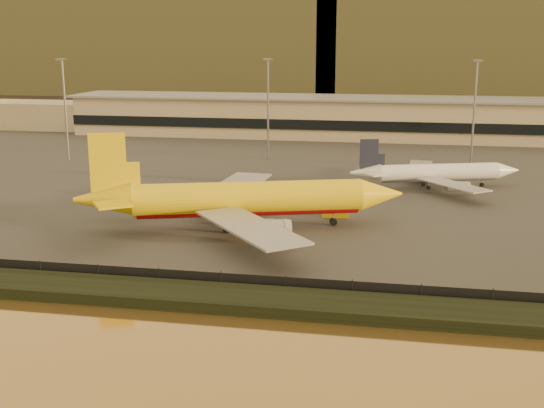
{
  "coord_description": "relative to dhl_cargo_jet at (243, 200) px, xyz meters",
  "views": [
    {
      "loc": [
        22.61,
        -89.38,
        30.1
      ],
      "look_at": [
        3.7,
        12.0,
        5.19
      ],
      "focal_mm": 45.0,
      "sensor_mm": 36.0,
      "label": 1
    }
  ],
  "objects": [
    {
      "name": "embankment",
      "position": [
        1.7,
        -31.99,
        -4.26
      ],
      "size": [
        320.0,
        7.0,
        1.4
      ],
      "primitive_type": "cube",
      "color": "black",
      "rests_on": "ground"
    },
    {
      "name": "ground",
      "position": [
        1.7,
        -14.99,
        -4.96
      ],
      "size": [
        900.0,
        900.0,
        0.0
      ],
      "primitive_type": "plane",
      "color": "black",
      "rests_on": "ground"
    },
    {
      "name": "apron_light_masts",
      "position": [
        16.7,
        60.01,
        10.75
      ],
      "size": [
        152.2,
        12.2,
        25.4
      ],
      "color": "slate",
      "rests_on": "tarmac"
    },
    {
      "name": "distant_hills",
      "position": [
        -19.04,
        325.01,
        26.43
      ],
      "size": [
        470.0,
        160.0,
        70.0
      ],
      "color": "brown",
      "rests_on": "ground"
    },
    {
      "name": "tarmac",
      "position": [
        1.7,
        80.01,
        -4.86
      ],
      "size": [
        320.0,
        220.0,
        0.2
      ],
      "primitive_type": "cube",
      "color": "#2D2D2D",
      "rests_on": "ground"
    },
    {
      "name": "terminal_building",
      "position": [
        -12.82,
        110.56,
        1.29
      ],
      "size": [
        202.0,
        25.0,
        12.6
      ],
      "color": "tan",
      "rests_on": "tarmac"
    },
    {
      "name": "gse_vehicle_white",
      "position": [
        -25.54,
        18.79,
        -3.74
      ],
      "size": [
        4.81,
        2.83,
        2.03
      ],
      "primitive_type": "cube",
      "rotation": [
        0.0,
        0.0,
        0.19
      ],
      "color": "silver",
      "rests_on": "tarmac"
    },
    {
      "name": "gse_vehicle_yellow",
      "position": [
        14.11,
        10.14,
        -3.75
      ],
      "size": [
        4.55,
        2.21,
        2.01
      ],
      "primitive_type": "cube",
      "rotation": [
        0.0,
        0.0,
        0.05
      ],
      "color": "#DFBF0B",
      "rests_on": "tarmac"
    },
    {
      "name": "dhl_cargo_jet",
      "position": [
        0.0,
        0.0,
        0.0
      ],
      "size": [
        52.27,
        49.89,
        15.93
      ],
      "rotation": [
        0.0,
        0.0,
        0.3
      ],
      "color": "#DFBF0B",
      "rests_on": "tarmac"
    },
    {
      "name": "white_narrowbody_jet",
      "position": [
        32.24,
        37.69,
        -1.65
      ],
      "size": [
        35.46,
        33.73,
        10.42
      ],
      "rotation": [
        0.0,
        0.0,
        0.31
      ],
      "color": "silver",
      "rests_on": "tarmac"
    },
    {
      "name": "perimeter_fence",
      "position": [
        1.7,
        -27.99,
        -3.66
      ],
      "size": [
        300.0,
        0.05,
        2.2
      ],
      "primitive_type": "cube",
      "color": "black",
      "rests_on": "tarmac"
    }
  ]
}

